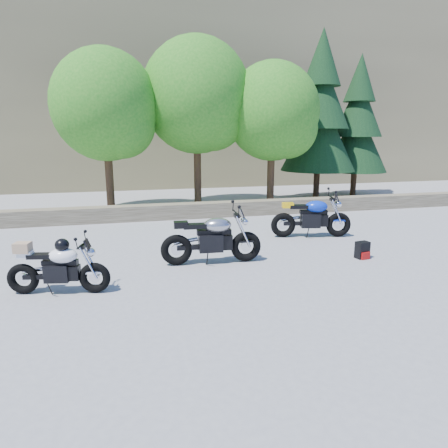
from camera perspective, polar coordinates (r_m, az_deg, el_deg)
The scene contains 12 objects.
ground at distance 8.47m, azimuth 0.34°, elevation -6.46°, with size 90.00×90.00×0.00m, color gray.
stone_wall at distance 13.64m, azimuth -5.44°, elevation 1.90°, with size 22.00×0.55×0.50m, color brown.
hillside at distance 36.41m, azimuth -6.50°, elevation 19.98°, with size 80.00×30.00×15.00m, color brown.
tree_decid_left at distance 14.92m, azimuth -16.20°, elevation 15.44°, with size 3.67×3.67×5.62m.
tree_decid_mid at distance 15.62m, azimuth -3.50°, elevation 17.24°, with size 4.08×4.08×6.24m.
tree_decid_right at distance 15.78m, azimuth 7.36°, elevation 15.15°, with size 3.54×3.54×5.41m.
conifer_near at distance 17.96m, azimuth 13.55°, elevation 15.17°, with size 3.17×3.17×7.06m.
conifer_far at distance 19.56m, azimuth 18.54°, elevation 13.43°, with size 2.82×2.82×6.27m.
silver_bike at distance 8.71m, azimuth -1.68°, elevation -2.19°, with size 2.23×0.71×1.12m.
white_bike at distance 7.67m, azimuth -22.69°, elevation -5.66°, with size 1.81×0.63×1.01m.
blue_bike at distance 11.24m, azimuth 12.43°, elevation 0.89°, with size 2.21×0.79×1.12m.
backpack at distance 9.68m, azimuth 19.17°, elevation -3.57°, with size 0.32×0.28×0.39m.
Camera 1 is at (-2.00, -7.75, 2.77)m, focal length 32.00 mm.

